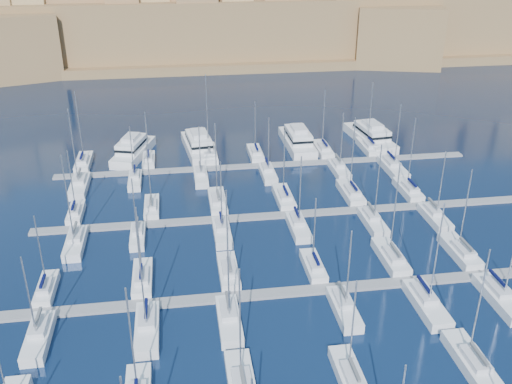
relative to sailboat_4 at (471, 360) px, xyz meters
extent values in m
plane|color=black|center=(-13.16, 28.48, -0.75)|extent=(600.00, 600.00, 0.00)
cube|color=slate|center=(-13.16, 16.48, -0.55)|extent=(84.00, 2.00, 0.40)
cube|color=slate|center=(-13.16, 38.48, -0.55)|extent=(84.00, 2.00, 0.40)
cube|color=slate|center=(-13.16, 60.48, -0.55)|extent=(84.00, 2.00, 0.40)
cylinder|color=#9EA0A8|center=(-36.53, 0.30, 6.90)|extent=(0.18, 0.18, 12.63)
cube|color=silver|center=(-25.74, -0.76, 0.96)|extent=(1.97, 4.23, 0.70)
cylinder|color=#9EA0A8|center=(-25.74, 0.65, 7.35)|extent=(0.18, 0.18, 13.47)
cube|color=#595B60|center=(-25.74, -1.23, 2.01)|extent=(0.35, 3.76, 0.35)
cube|color=white|center=(-14.04, -0.26, -0.24)|extent=(2.55, 8.51, 1.63)
cube|color=silver|center=(-14.04, -1.11, 0.92)|extent=(1.79, 3.83, 0.70)
cylinder|color=#9EA0A8|center=(-14.04, 0.16, 6.25)|extent=(0.18, 0.18, 11.36)
cube|color=#595B60|center=(-14.04, -1.54, 1.97)|extent=(0.35, 3.41, 0.35)
cube|color=white|center=(0.00, 0.12, -0.22)|extent=(2.78, 9.27, 1.66)
cube|color=silver|center=(0.00, -0.81, 0.96)|extent=(1.95, 4.17, 0.70)
cylinder|color=#9EA0A8|center=(0.00, 0.58, 7.33)|extent=(0.18, 0.18, 13.45)
cube|color=#595B60|center=(0.00, -1.28, 2.01)|extent=(0.35, 3.71, 0.35)
cube|color=white|center=(-49.37, 21.27, -0.27)|extent=(2.27, 7.57, 1.58)
cube|color=silver|center=(-49.37, 20.51, 0.87)|extent=(1.59, 3.41, 0.70)
cylinder|color=#9EA0A8|center=(-49.37, 21.64, 5.62)|extent=(0.18, 0.18, 10.19)
cube|color=#050A37|center=(-49.37, 20.13, 1.92)|extent=(0.35, 3.03, 0.35)
cube|color=white|center=(-36.77, 21.86, -0.24)|extent=(2.63, 8.77, 1.64)
cube|color=silver|center=(-36.77, 20.99, 0.93)|extent=(1.84, 3.95, 0.70)
cylinder|color=#9EA0A8|center=(-36.77, 22.30, 5.62)|extent=(0.18, 0.18, 10.08)
cube|color=#050A37|center=(-36.77, 20.55, 1.98)|extent=(0.35, 3.51, 0.35)
cube|color=white|center=(-24.91, 21.88, -0.23)|extent=(2.64, 8.81, 1.64)
cube|color=silver|center=(-24.91, 21.00, 0.94)|extent=(1.85, 3.96, 0.70)
cylinder|color=#9EA0A8|center=(-24.91, 22.32, 6.45)|extent=(0.18, 0.18, 11.73)
cube|color=#595B60|center=(-24.91, 20.56, 1.99)|extent=(0.35, 3.52, 0.35)
cube|color=white|center=(-12.79, 21.48, -0.25)|extent=(2.40, 7.99, 1.60)
cube|color=silver|center=(-12.79, 20.68, 0.90)|extent=(1.68, 3.60, 0.70)
cylinder|color=#9EA0A8|center=(-12.79, 21.88, 5.52)|extent=(0.18, 0.18, 9.95)
cube|color=#050A37|center=(-12.79, 20.28, 1.95)|extent=(0.35, 3.20, 0.35)
cube|color=white|center=(-1.04, 22.23, -0.22)|extent=(2.85, 9.50, 1.68)
cube|color=silver|center=(-1.04, 21.28, 0.97)|extent=(2.00, 4.28, 0.70)
cylinder|color=#9EA0A8|center=(-1.04, 22.71, 7.57)|extent=(0.18, 0.18, 13.90)
cube|color=#595B60|center=(-1.04, 20.81, 2.02)|extent=(0.35, 3.80, 0.35)
cube|color=white|center=(9.71, 22.25, -0.22)|extent=(2.86, 9.53, 1.68)
cube|color=silver|center=(9.71, 21.29, 0.97)|extent=(2.00, 4.29, 0.70)
cylinder|color=#9EA0A8|center=(9.71, 22.72, 6.78)|extent=(0.18, 0.18, 12.33)
cube|color=#595B60|center=(9.71, 20.82, 2.02)|extent=(0.35, 3.81, 0.35)
cube|color=white|center=(-48.48, 11.09, -0.23)|extent=(2.64, 8.79, 1.64)
cube|color=silver|center=(-48.48, 11.96, 0.93)|extent=(1.85, 3.96, 0.70)
cylinder|color=#9EA0A8|center=(-48.48, 10.65, 5.95)|extent=(0.18, 0.18, 10.74)
cube|color=#595B60|center=(-48.48, 12.40, 1.98)|extent=(0.35, 3.52, 0.35)
cube|color=white|center=(-35.86, 10.77, -0.22)|extent=(2.82, 9.41, 1.67)
cube|color=silver|center=(-35.86, 11.71, 0.97)|extent=(1.98, 4.24, 0.70)
cylinder|color=#9EA0A8|center=(-35.86, 10.30, 7.53)|extent=(0.18, 0.18, 13.84)
cube|color=#050A37|center=(-35.86, 12.19, 2.02)|extent=(0.35, 3.77, 0.35)
cube|color=white|center=(-25.93, 10.98, -0.23)|extent=(2.70, 9.01, 1.65)
cube|color=silver|center=(-25.93, 11.88, 0.95)|extent=(1.89, 4.05, 0.70)
cylinder|color=#9EA0A8|center=(-25.93, 10.53, 6.94)|extent=(0.18, 0.18, 12.69)
cube|color=#595B60|center=(-25.93, 12.33, 2.00)|extent=(0.35, 3.60, 0.35)
cube|color=white|center=(-11.27, 11.20, -0.24)|extent=(2.57, 8.56, 1.63)
cube|color=silver|center=(-11.27, 12.06, 0.92)|extent=(1.80, 3.85, 0.70)
cylinder|color=#9EA0A8|center=(-11.27, 10.77, 6.03)|extent=(0.18, 0.18, 10.91)
cube|color=#595B60|center=(-11.27, 12.48, 1.97)|extent=(0.35, 3.42, 0.35)
cube|color=white|center=(-0.53, 10.61, -0.21)|extent=(2.92, 9.75, 1.69)
cube|color=silver|center=(-0.53, 11.58, 0.98)|extent=(2.05, 4.39, 0.70)
cylinder|color=#9EA0A8|center=(-0.53, 10.12, 7.65)|extent=(0.18, 0.18, 14.04)
cube|color=#050A37|center=(-0.53, 12.07, 2.03)|extent=(0.35, 3.90, 0.35)
cube|color=white|center=(9.57, 10.47, -0.20)|extent=(3.00, 10.01, 1.70)
cube|color=silver|center=(9.57, 11.47, 1.00)|extent=(2.10, 4.51, 0.70)
cube|color=#050A37|center=(9.57, 11.98, 2.05)|extent=(0.35, 4.01, 0.35)
cube|color=white|center=(-48.55, 43.40, -0.26)|extent=(2.35, 7.85, 1.59)
cube|color=silver|center=(-48.55, 42.62, 0.89)|extent=(1.65, 3.53, 0.70)
cylinder|color=#9EA0A8|center=(-48.55, 43.80, 5.76)|extent=(0.18, 0.18, 10.45)
cube|color=#050A37|center=(-48.55, 42.23, 1.94)|extent=(0.35, 3.14, 0.35)
cube|color=white|center=(-35.91, 43.62, -0.25)|extent=(2.48, 8.28, 1.61)
cube|color=silver|center=(-35.91, 42.79, 0.91)|extent=(1.74, 3.73, 0.70)
cylinder|color=#9EA0A8|center=(-35.91, 44.03, 5.95)|extent=(0.18, 0.18, 10.78)
cube|color=#595B60|center=(-35.91, 42.38, 1.96)|extent=(0.35, 3.31, 0.35)
cube|color=white|center=(-24.54, 44.23, -0.22)|extent=(2.85, 9.50, 1.68)
cube|color=silver|center=(-24.54, 43.28, 0.97)|extent=(2.00, 4.28, 0.70)
cylinder|color=#9EA0A8|center=(-24.54, 44.71, 7.39)|extent=(0.18, 0.18, 13.54)
cube|color=#595B60|center=(-24.54, 42.81, 2.02)|extent=(0.35, 3.80, 0.35)
cube|color=white|center=(-12.73, 44.16, -0.22)|extent=(2.81, 9.37, 1.67)
cube|color=silver|center=(-12.73, 43.23, 0.96)|extent=(1.97, 4.21, 0.70)
cylinder|color=#9EA0A8|center=(-12.73, 44.63, 6.54)|extent=(0.18, 0.18, 11.84)
cube|color=#050A37|center=(-12.73, 42.76, 2.01)|extent=(0.35, 3.75, 0.35)
cube|color=white|center=(-0.40, 44.29, -0.21)|extent=(2.89, 9.62, 1.68)
cube|color=silver|center=(-0.40, 43.33, 0.98)|extent=(2.02, 4.33, 0.70)
cylinder|color=#9EA0A8|center=(-0.40, 44.77, 7.32)|extent=(0.18, 0.18, 13.38)
cube|color=#050A37|center=(-0.40, 42.85, 2.03)|extent=(0.35, 3.85, 0.35)
cube|color=white|center=(10.40, 44.03, -0.23)|extent=(2.73, 9.09, 1.65)
cube|color=silver|center=(10.40, 43.12, 0.95)|extent=(1.91, 4.09, 0.70)
cylinder|color=#9EA0A8|center=(10.40, 44.48, 7.06)|extent=(0.18, 0.18, 12.92)
cube|color=#050A37|center=(10.40, 42.66, 2.00)|extent=(0.35, 3.64, 0.35)
cube|color=white|center=(-47.23, 32.94, -0.23)|extent=(2.72, 9.07, 1.65)
cube|color=silver|center=(-47.23, 33.85, 0.95)|extent=(1.91, 4.08, 0.70)
cylinder|color=#9EA0A8|center=(-47.23, 32.49, 7.61)|extent=(0.18, 0.18, 14.02)
cube|color=#595B60|center=(-47.23, 34.30, 2.00)|extent=(0.35, 3.63, 0.35)
cube|color=white|center=(-37.90, 33.78, -0.27)|extent=(2.22, 7.40, 1.57)
cube|color=silver|center=(-37.90, 34.52, 0.87)|extent=(1.55, 3.33, 0.70)
cylinder|color=#9EA0A8|center=(-37.90, 33.41, 5.25)|extent=(0.18, 0.18, 9.48)
cube|color=#595B60|center=(-37.90, 34.89, 1.92)|extent=(0.35, 2.96, 0.35)
cube|color=white|center=(-24.76, 33.12, -0.24)|extent=(2.62, 8.72, 1.64)
cube|color=silver|center=(-24.76, 33.99, 0.93)|extent=(1.83, 3.92, 0.70)
cylinder|color=#9EA0A8|center=(-24.76, 32.69, 6.38)|extent=(0.18, 0.18, 11.61)
cube|color=#050A37|center=(-24.76, 34.43, 1.98)|extent=(0.35, 3.49, 0.35)
cube|color=white|center=(-12.49, 33.09, -0.24)|extent=(2.64, 8.78, 1.64)
cube|color=silver|center=(-12.49, 33.97, 0.93)|extent=(1.84, 3.95, 0.70)
cylinder|color=#9EA0A8|center=(-12.49, 32.65, 6.46)|extent=(0.18, 0.18, 11.74)
cube|color=#050A37|center=(-12.49, 34.41, 1.98)|extent=(0.35, 3.51, 0.35)
cube|color=white|center=(-0.04, 33.02, -0.23)|extent=(2.68, 8.92, 1.65)
cube|color=silver|center=(-0.04, 33.91, 0.94)|extent=(1.87, 4.02, 0.70)
cylinder|color=#9EA0A8|center=(-0.04, 32.57, 7.08)|extent=(0.18, 0.18, 12.97)
cube|color=#595B60|center=(-0.04, 34.36, 1.99)|extent=(0.35, 3.57, 0.35)
cube|color=white|center=(10.66, 33.06, -0.23)|extent=(2.66, 8.85, 1.64)
cube|color=silver|center=(10.66, 33.94, 0.94)|extent=(1.86, 3.98, 0.70)
cylinder|color=#9EA0A8|center=(10.66, 32.61, 6.21)|extent=(0.18, 0.18, 11.24)
cube|color=#595B60|center=(10.66, 34.38, 1.99)|extent=(0.35, 3.54, 0.35)
cube|color=white|center=(-50.02, 66.25, -0.22)|extent=(2.86, 9.54, 1.68)
cube|color=silver|center=(-50.02, 65.29, 0.97)|extent=(2.00, 4.29, 0.70)
cylinder|color=#9EA0A8|center=(-50.02, 66.73, 7.64)|extent=(0.18, 0.18, 14.03)
cube|color=#050A37|center=(-50.02, 64.82, 2.02)|extent=(0.35, 3.81, 0.35)
cube|color=white|center=(-36.92, 65.51, -0.25)|extent=(2.42, 8.05, 1.60)
cube|color=silver|center=(-36.92, 64.70, 0.90)|extent=(1.69, 3.62, 0.70)
cylinder|color=#9EA0A8|center=(-36.92, 65.91, 5.33)|extent=(0.18, 0.18, 9.57)
cube|color=#050A37|center=(-36.92, 64.30, 1.95)|extent=(0.35, 3.22, 0.35)
cube|color=white|center=(-24.47, 66.95, -0.18)|extent=(3.28, 10.94, 1.75)
cube|color=silver|center=(-24.47, 65.86, 1.04)|extent=(2.30, 4.92, 0.70)
cylinder|color=#9EA0A8|center=(-24.47, 67.50, 8.77)|extent=(0.18, 0.18, 16.16)
cube|color=#595B60|center=(-24.47, 65.31, 2.09)|extent=(0.35, 4.38, 0.35)
cube|color=white|center=(-14.65, 65.97, -0.23)|extent=(2.69, 8.98, 1.65)
cube|color=silver|center=(-14.65, 65.07, 0.94)|extent=(1.89, 4.04, 0.70)
cylinder|color=#9EA0A8|center=(-14.65, 66.42, 5.90)|extent=(0.18, 0.18, 10.62)
cube|color=#050A37|center=(-14.65, 64.62, 1.99)|extent=(0.35, 3.59, 0.35)
cube|color=white|center=(0.05, 66.26, -0.22)|extent=(2.87, 9.56, 1.68)
cube|color=silver|center=(0.05, 65.30, 0.97)|extent=(2.01, 4.30, 0.70)
cylinder|color=#9EA0A8|center=(0.05, 66.74, 6.80)|extent=(0.18, 0.18, 12.35)
cube|color=#050A37|center=(0.05, 64.83, 2.02)|extent=(0.35, 3.82, 0.35)
cube|color=white|center=(10.28, 66.32, -0.21)|extent=(2.91, 9.68, 1.68)
cube|color=silver|center=(10.28, 65.35, 0.98)|extent=(2.03, 4.36, 0.70)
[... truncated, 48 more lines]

